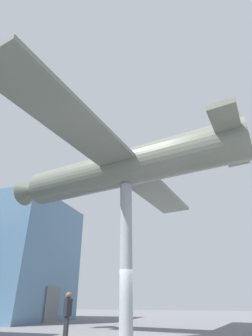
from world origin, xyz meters
The scene contains 3 objects.
support_pylon_central centered at (0.00, 0.00, 3.17)m, with size 0.55×0.55×6.34m.
suspended_airplane centered at (0.06, 0.31, 7.26)m, with size 15.57×13.24×3.11m.
visitor_person centered at (-0.48, 2.29, 0.96)m, with size 0.43×0.45×1.68m.
Camera 1 is at (-11.07, -3.51, 1.32)m, focal length 28.00 mm.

